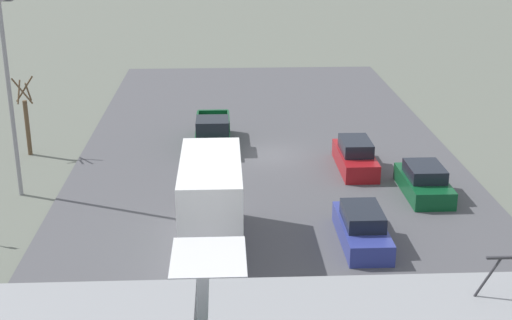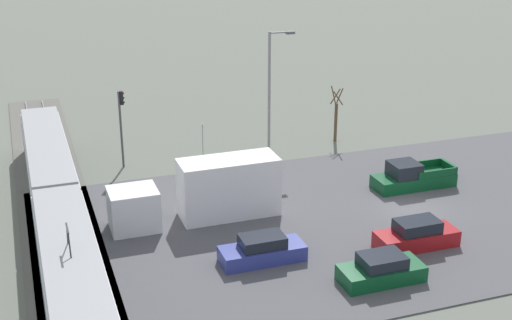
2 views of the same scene
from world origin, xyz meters
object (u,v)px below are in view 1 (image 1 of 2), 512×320
sedan_car_2 (355,157)px  sedan_car_0 (424,182)px  sedan_car_1 (362,228)px  pickup_truck (213,134)px  street_lamp_near_crossing (10,87)px  box_truck (211,222)px  street_tree (27,120)px

sedan_car_2 → sedan_car_0: bearing=-53.8°
sedan_car_1 → sedan_car_2: bearing=81.6°
pickup_truck → street_lamp_near_crossing: street_lamp_near_crossing is taller
sedan_car_1 → sedan_car_0: bearing=51.9°
pickup_truck → sedan_car_2: pickup_truck is taller
sedan_car_0 → box_truck: bearing=-147.6°
box_truck → pickup_truck: 14.01m
sedan_car_2 → street_lamp_near_crossing: (16.37, 2.40, 4.48)m
sedan_car_1 → street_tree: 20.05m
pickup_truck → street_tree: street_tree is taller
sedan_car_0 → pickup_truck: bearing=142.4°
pickup_truck → street_tree: 10.15m
sedan_car_1 → sedan_car_2: sedan_car_2 is taller
street_tree → box_truck: bearing=127.6°
box_truck → pickup_truck: size_ratio=1.85×
sedan_car_0 → street_lamp_near_crossing: 19.55m
sedan_car_1 → street_lamp_near_crossing: (15.12, -6.10, 4.52)m
box_truck → sedan_car_1: box_truck is taller
sedan_car_2 → street_tree: size_ratio=1.05×
box_truck → sedan_car_1: 6.26m
street_lamp_near_crossing → sedan_car_2: bearing=-171.7°
sedan_car_0 → sedan_car_2: sedan_car_2 is taller
box_truck → sedan_car_0: 11.77m
sedan_car_2 → pickup_truck: bearing=150.8°
pickup_truck → sedan_car_2: size_ratio=1.19×
sedan_car_2 → street_lamp_near_crossing: size_ratio=0.50×
pickup_truck → sedan_car_0: pickup_truck is taller
sedan_car_1 → street_tree: bearing=143.9°
sedan_car_1 → street_lamp_near_crossing: 16.92m
box_truck → street_lamp_near_crossing: size_ratio=1.10×
pickup_truck → sedan_car_2: bearing=150.8°
pickup_truck → street_lamp_near_crossing: bearing=35.9°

